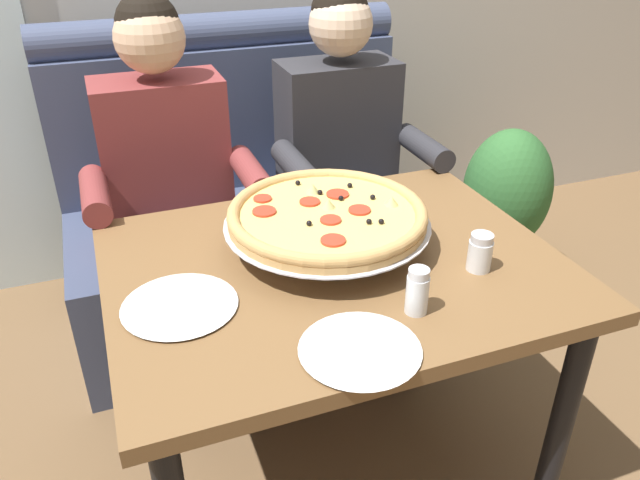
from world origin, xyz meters
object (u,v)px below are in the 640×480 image
object	(u,v)px
booth_bench	(249,219)
shaker_pepper_flakes	(480,255)
shaker_oregano	(417,294)
dining_table	(334,293)
pizza	(327,216)
potted_plant	(505,202)
diner_left	(172,185)
plate_near_left	(360,347)
plate_near_right	(180,303)
diner_right	(348,159)

from	to	relation	value
booth_bench	shaker_pepper_flakes	bearing A→B (deg)	-73.42
booth_bench	shaker_oregano	xyz separation A→B (m)	(0.09, -1.15, 0.37)
dining_table	shaker_pepper_flakes	bearing A→B (deg)	-26.12
pizza	potted_plant	size ratio (longest dim) A/B	0.75
diner_left	pizza	world-z (taller)	diner_left
booth_bench	pizza	distance (m)	0.92
booth_bench	shaker_pepper_flakes	xyz separation A→B (m)	(0.31, -1.05, 0.36)
booth_bench	dining_table	bearing A→B (deg)	-90.00
booth_bench	potted_plant	distance (m)	1.07
plate_near_left	plate_near_right	bearing A→B (deg)	138.31
diner_left	potted_plant	bearing A→B (deg)	2.57
diner_right	shaker_pepper_flakes	distance (m)	0.79
shaker_oregano	potted_plant	xyz separation A→B (m)	(0.96, 0.95, -0.38)
booth_bench	plate_near_right	world-z (taller)	booth_bench
shaker_pepper_flakes	shaker_oregano	size ratio (longest dim) A/B	0.88
booth_bench	potted_plant	world-z (taller)	booth_bench
pizza	plate_near_left	xyz separation A→B (m)	(-0.09, -0.41, -0.08)
diner_right	diner_left	bearing A→B (deg)	180.00
shaker_oregano	plate_near_left	bearing A→B (deg)	-154.63
shaker_pepper_flakes	plate_near_left	bearing A→B (deg)	-155.30
potted_plant	plate_near_left	bearing A→B (deg)	-137.69
potted_plant	shaker_pepper_flakes	bearing A→B (deg)	-130.98
diner_left	shaker_oregano	size ratio (longest dim) A/B	11.72
booth_bench	pizza	world-z (taller)	booth_bench
shaker_oregano	plate_near_left	size ratio (longest dim) A/B	0.44
dining_table	shaker_pepper_flakes	size ratio (longest dim) A/B	11.62
shaker_pepper_flakes	shaker_oregano	bearing A→B (deg)	-155.81
dining_table	diner_left	xyz separation A→B (m)	(-0.30, 0.63, 0.08)
diner_right	plate_near_left	size ratio (longest dim) A/B	5.11
booth_bench	shaker_pepper_flakes	size ratio (longest dim) A/B	14.12
pizza	plate_near_right	xyz separation A→B (m)	(-0.40, -0.13, -0.08)
diner_right	dining_table	bearing A→B (deg)	-115.65
dining_table	shaker_oregano	xyz separation A→B (m)	(0.09, -0.25, 0.14)
diner_left	potted_plant	size ratio (longest dim) A/B	1.82
dining_table	diner_left	size ratio (longest dim) A/B	0.87
booth_bench	diner_right	bearing A→B (deg)	-41.26
diner_left	plate_near_right	xyz separation A→B (m)	(-0.09, -0.69, 0.02)
pizza	plate_near_right	size ratio (longest dim) A/B	2.03
shaker_oregano	plate_near_right	xyz separation A→B (m)	(-0.48, 0.20, -0.04)
plate_near_right	booth_bench	bearing A→B (deg)	67.69
booth_bench	dining_table	size ratio (longest dim) A/B	1.22
shaker_pepper_flakes	potted_plant	xyz separation A→B (m)	(0.74, 0.85, -0.37)
plate_near_left	booth_bench	bearing A→B (deg)	86.28
dining_table	pizza	world-z (taller)	pizza
shaker_oregano	plate_near_right	distance (m)	0.52
diner_right	plate_near_right	size ratio (longest dim) A/B	4.94
dining_table	potted_plant	xyz separation A→B (m)	(1.05, 0.69, -0.24)
plate_near_left	potted_plant	bearing A→B (deg)	42.31
shaker_pepper_flakes	potted_plant	world-z (taller)	shaker_pepper_flakes
potted_plant	pizza	bearing A→B (deg)	-149.39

